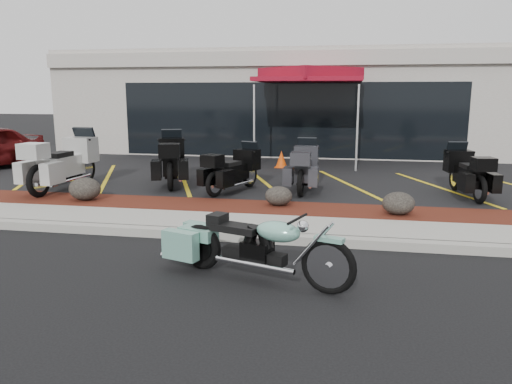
% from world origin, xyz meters
% --- Properties ---
extents(ground, '(90.00, 90.00, 0.00)m').
position_xyz_m(ground, '(0.00, 0.00, 0.00)').
color(ground, black).
rests_on(ground, ground).
extents(curb, '(24.00, 0.25, 0.15)m').
position_xyz_m(curb, '(0.00, 0.90, 0.07)').
color(curb, gray).
rests_on(curb, ground).
extents(sidewalk, '(24.00, 1.20, 0.15)m').
position_xyz_m(sidewalk, '(0.00, 1.60, 0.07)').
color(sidewalk, gray).
rests_on(sidewalk, ground).
extents(mulch_bed, '(24.00, 1.20, 0.16)m').
position_xyz_m(mulch_bed, '(0.00, 2.80, 0.08)').
color(mulch_bed, '#33180B').
rests_on(mulch_bed, ground).
extents(upper_lot, '(26.00, 9.60, 0.15)m').
position_xyz_m(upper_lot, '(0.00, 8.20, 0.07)').
color(upper_lot, black).
rests_on(upper_lot, ground).
extents(dealership_building, '(18.00, 8.16, 4.00)m').
position_xyz_m(dealership_building, '(0.00, 14.47, 2.01)').
color(dealership_building, '#A09990').
rests_on(dealership_building, ground).
extents(boulder_left, '(0.70, 0.58, 0.50)m').
position_xyz_m(boulder_left, '(-3.47, 2.73, 0.41)').
color(boulder_left, black).
rests_on(boulder_left, mulch_bed).
extents(boulder_mid, '(0.57, 0.47, 0.40)m').
position_xyz_m(boulder_mid, '(0.74, 2.97, 0.36)').
color(boulder_mid, black).
rests_on(boulder_mid, mulch_bed).
extents(boulder_right, '(0.62, 0.51, 0.44)m').
position_xyz_m(boulder_right, '(3.10, 2.61, 0.38)').
color(boulder_right, black).
rests_on(boulder_right, mulch_bed).
extents(hero_cruiser, '(2.78, 1.51, 0.95)m').
position_xyz_m(hero_cruiser, '(1.92, -1.14, 0.48)').
color(hero_cruiser, '#72B29E').
rests_on(hero_cruiser, ground).
extents(touring_white, '(1.15, 2.55, 1.45)m').
position_xyz_m(touring_white, '(-4.50, 4.64, 0.87)').
color(touring_white, beige).
rests_on(touring_white, upper_lot).
extents(touring_black_front, '(1.56, 2.48, 1.35)m').
position_xyz_m(touring_black_front, '(-2.52, 5.66, 0.83)').
color(touring_black_front, black).
rests_on(touring_black_front, upper_lot).
extents(touring_black_mid, '(1.44, 2.10, 1.14)m').
position_xyz_m(touring_black_mid, '(-0.26, 4.90, 0.72)').
color(touring_black_mid, black).
rests_on(touring_black_mid, upper_lot).
extents(touring_grey, '(0.80, 2.08, 1.21)m').
position_xyz_m(touring_grey, '(1.10, 5.46, 0.75)').
color(touring_grey, '#313136').
rests_on(touring_grey, upper_lot).
extents(touring_black_rear, '(1.05, 2.11, 1.18)m').
position_xyz_m(touring_black_rear, '(4.65, 5.38, 0.74)').
color(touring_black_rear, black).
rests_on(touring_black_rear, upper_lot).
extents(traffic_cone, '(0.43, 0.43, 0.52)m').
position_xyz_m(traffic_cone, '(0.08, 8.32, 0.41)').
color(traffic_cone, '#D24207').
rests_on(traffic_cone, upper_lot).
extents(popup_canopy, '(4.33, 4.33, 3.08)m').
position_xyz_m(popup_canopy, '(0.82, 9.55, 2.95)').
color(popup_canopy, silver).
rests_on(popup_canopy, upper_lot).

